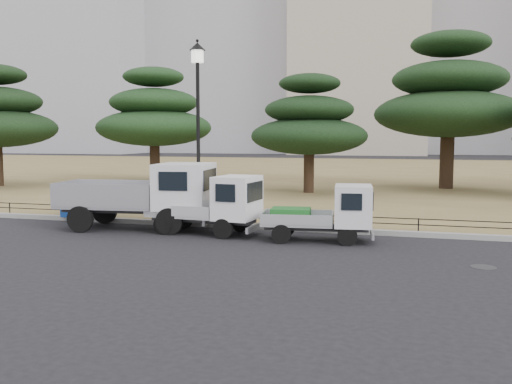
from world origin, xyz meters
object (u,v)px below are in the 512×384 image
(truck_kei_front, at_px, (212,205))
(truck_kei_rear, at_px, (326,213))
(truck_large, at_px, (146,193))
(street_lamp, at_px, (198,101))
(tarp_pile, at_px, (86,205))

(truck_kei_front, height_order, truck_kei_rear, truck_kei_front)
(truck_kei_front, xyz_separation_m, truck_kei_rear, (3.64, -0.25, -0.09))
(truck_large, relative_size, truck_kei_front, 1.45)
(truck_kei_front, bearing_deg, truck_kei_rear, 0.95)
(truck_kei_front, bearing_deg, street_lamp, 129.49)
(street_lamp, bearing_deg, truck_large, -135.63)
(truck_kei_rear, bearing_deg, truck_kei_front, 169.02)
(truck_kei_front, distance_m, street_lamp, 3.83)
(street_lamp, bearing_deg, tarp_pile, 178.81)
(truck_kei_front, bearing_deg, truck_large, 179.35)
(street_lamp, relative_size, tarp_pile, 3.47)
(truck_large, bearing_deg, tarp_pile, 148.81)
(truck_large, bearing_deg, street_lamp, 37.20)
(truck_large, relative_size, street_lamp, 0.86)
(tarp_pile, bearing_deg, truck_kei_rear, -11.65)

